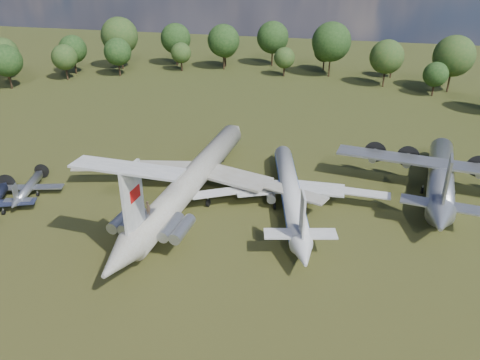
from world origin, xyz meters
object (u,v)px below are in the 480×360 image
(il62_airliner, at_px, (193,182))
(person_on_il62, at_px, (148,208))
(an12_transport, at_px, (440,180))
(small_prop_northwest, at_px, (29,190))
(tu104_jet, at_px, (290,194))

(il62_airliner, bearing_deg, person_on_il62, -90.00)
(il62_airliner, relative_size, an12_transport, 1.47)
(an12_transport, relative_size, small_prop_northwest, 2.60)
(an12_transport, bearing_deg, person_on_il62, -138.52)
(tu104_jet, relative_size, an12_transport, 1.08)
(tu104_jet, relative_size, small_prop_northwest, 2.80)
(il62_airliner, xyz_separation_m, small_prop_northwest, (-25.43, -5.57, -1.60))
(an12_transport, bearing_deg, small_prop_northwest, -157.77)
(tu104_jet, bearing_deg, person_on_il62, -148.62)
(tu104_jet, distance_m, an12_transport, 24.38)
(tu104_jet, height_order, small_prop_northwest, tu104_jet)
(il62_airliner, height_order, person_on_il62, person_on_il62)
(il62_airliner, relative_size, tu104_jet, 1.36)
(il62_airliner, height_order, an12_transport, il62_airliner)
(il62_airliner, distance_m, person_on_il62, 15.22)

